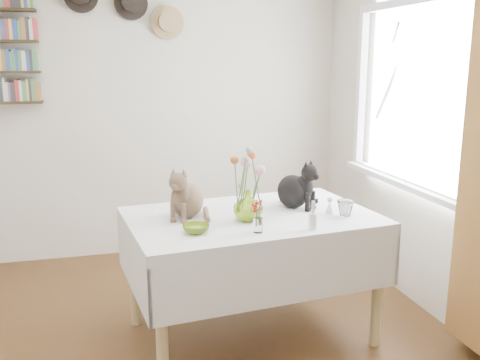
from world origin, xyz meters
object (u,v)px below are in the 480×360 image
object	(u,v)px
flower_vase	(248,206)
black_cat	(293,183)
dining_table	(251,245)
tabby_cat	(187,191)

from	to	relation	value
flower_vase	black_cat	bearing A→B (deg)	31.06
dining_table	tabby_cat	distance (m)	0.53
dining_table	black_cat	size ratio (longest dim) A/B	4.93
black_cat	flower_vase	size ratio (longest dim) A/B	1.75
dining_table	black_cat	bearing A→B (deg)	19.98
black_cat	flower_vase	distance (m)	0.43
black_cat	flower_vase	world-z (taller)	black_cat
dining_table	flower_vase	bearing A→B (deg)	-116.52
tabby_cat	black_cat	xyz separation A→B (m)	(0.70, 0.04, -0.00)
black_cat	flower_vase	xyz separation A→B (m)	(-0.36, -0.22, -0.07)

